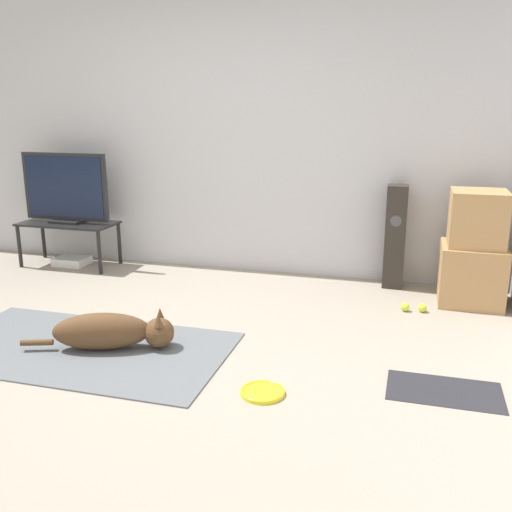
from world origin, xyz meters
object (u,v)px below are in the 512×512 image
at_px(cardboard_box_lower, 471,274).
at_px(frisbee, 263,392).
at_px(floor_speaker, 395,237).
at_px(game_console, 72,261).
at_px(dog, 113,331).
at_px(tv_stand, 68,228).
at_px(cardboard_box_upper, 478,218).
at_px(tv, 65,189).
at_px(tennis_ball_near_speaker, 405,307).
at_px(tennis_ball_by_boxes, 423,308).

bearing_deg(cardboard_box_lower, frisbee, -122.56).
relative_size(cardboard_box_lower, floor_speaker, 0.55).
bearing_deg(game_console, frisbee, -38.69).
distance_m(frisbee, cardboard_box_lower, 2.28).
height_order(dog, tv_stand, tv_stand).
relative_size(cardboard_box_lower, tv_stand, 0.52).
xyz_separation_m(cardboard_box_upper, game_console, (-3.74, 0.10, -0.65)).
xyz_separation_m(tv, tennis_ball_near_speaker, (3.24, -0.44, -0.73)).
bearing_deg(tennis_ball_near_speaker, cardboard_box_upper, 35.35).
bearing_deg(game_console, cardboard_box_upper, -1.59).
height_order(cardboard_box_upper, tennis_ball_by_boxes, cardboard_box_upper).
relative_size(cardboard_box_lower, tennis_ball_by_boxes, 7.43).
bearing_deg(dog, cardboard_box_upper, 34.81).
distance_m(dog, cardboard_box_lower, 2.81).
bearing_deg(cardboard_box_upper, cardboard_box_lower, -151.85).
distance_m(dog, tv, 2.30).
bearing_deg(tv, game_console, 103.59).
bearing_deg(tennis_ball_by_boxes, game_console, 172.62).
xyz_separation_m(cardboard_box_lower, game_console, (-3.73, 0.11, -0.20)).
bearing_deg(dog, frisbee, -15.54).
bearing_deg(tennis_ball_by_boxes, dog, -146.78).
relative_size(frisbee, tv, 0.28).
xyz_separation_m(floor_speaker, game_console, (-3.11, -0.16, -0.41)).
relative_size(cardboard_box_upper, tennis_ball_near_speaker, 6.59).
relative_size(dog, tennis_ball_near_speaker, 14.30).
xyz_separation_m(frisbee, tennis_ball_near_speaker, (0.73, 1.56, 0.02)).
relative_size(tv_stand, tennis_ball_by_boxes, 14.20).
bearing_deg(tennis_ball_near_speaker, floor_speaker, 101.83).
xyz_separation_m(frisbee, game_console, (-2.51, 2.01, 0.03)).
bearing_deg(tennis_ball_near_speaker, tennis_ball_by_boxes, 7.85).
height_order(frisbee, cardboard_box_upper, cardboard_box_upper).
bearing_deg(tv, frisbee, -38.55).
bearing_deg(tv_stand, dog, -50.01).
relative_size(frisbee, game_console, 0.79).
bearing_deg(tennis_ball_by_boxes, cardboard_box_lower, 42.43).
bearing_deg(cardboard_box_lower, tv_stand, 178.62).
relative_size(cardboard_box_upper, tv_stand, 0.46).
bearing_deg(floor_speaker, game_console, -177.15).
bearing_deg(game_console, tv_stand, -78.74).
height_order(cardboard_box_lower, floor_speaker, floor_speaker).
bearing_deg(frisbee, dog, 164.46).
xyz_separation_m(frisbee, tennis_ball_by_boxes, (0.86, 1.58, 0.02)).
height_order(cardboard_box_lower, tv_stand, cardboard_box_lower).
relative_size(dog, tv_stand, 1.01).
distance_m(tv_stand, tv, 0.39).
bearing_deg(frisbee, tennis_ball_near_speaker, 64.99).
bearing_deg(tv_stand, game_console, 101.26).
distance_m(cardboard_box_lower, cardboard_box_upper, 0.46).
bearing_deg(tv, floor_speaker, 3.10).
bearing_deg(floor_speaker, tv, -176.90).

